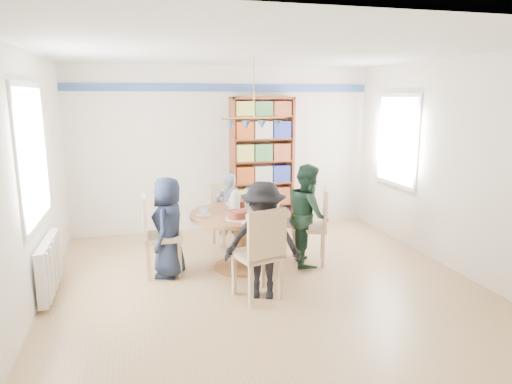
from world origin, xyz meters
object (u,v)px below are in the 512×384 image
object	(u,v)px
chair_near	(261,250)
chair_left	(155,231)
chair_far	(226,211)
person_near	(263,241)
chair_right	(316,222)
radiator	(50,266)
person_right	(308,215)
bookshelf	(262,165)
person_left	(168,227)
person_far	(229,210)
dining_table	(241,227)

from	to	relation	value
chair_near	chair_left	bearing A→B (deg)	136.30
chair_far	person_near	bearing A→B (deg)	-88.71
chair_right	person_near	xyz separation A→B (m)	(-0.98, -0.88, 0.09)
radiator	chair_near	distance (m)	2.39
person_right	bookshelf	distance (m)	1.85
radiator	person_near	world-z (taller)	person_near
person_right	chair_right	bearing A→B (deg)	-81.85
person_left	person_near	size ratio (longest dim) A/B	0.95
chair_far	person_left	bearing A→B (deg)	-131.00
chair_near	person_far	xyz separation A→B (m)	(0.01, 1.88, -0.02)
chair_near	person_far	distance (m)	1.88
chair_left	bookshelf	world-z (taller)	bookshelf
chair_left	person_near	world-z (taller)	person_near
chair_left	person_right	distance (m)	1.99
person_right	person_near	bearing A→B (deg)	143.80
person_near	dining_table	bearing A→B (deg)	113.28
radiator	bookshelf	xyz separation A→B (m)	(3.02, 2.04, 0.74)
person_right	radiator	bearing A→B (deg)	102.52
chair_right	chair_near	xyz separation A→B (m)	(-1.02, -0.95, 0.01)
radiator	person_right	world-z (taller)	person_right
dining_table	person_right	size ratio (longest dim) A/B	0.96
chair_left	chair_right	distance (m)	2.10
radiator	person_left	xyz separation A→B (m)	(1.34, 0.27, 0.28)
chair_right	dining_table	bearing A→B (deg)	177.27
bookshelf	person_far	bearing A→B (deg)	-130.62
chair_left	person_right	world-z (taller)	person_right
chair_near	bookshelf	xyz separation A→B (m)	(0.76, 2.75, 0.51)
chair_near	person_near	bearing A→B (deg)	60.96
person_right	person_near	size ratio (longest dim) A/B	1.03
person_right	chair_left	bearing A→B (deg)	95.59
person_right	bookshelf	xyz separation A→B (m)	(-0.14, 1.80, 0.41)
dining_table	person_near	size ratio (longest dim) A/B	0.99
person_far	bookshelf	xyz separation A→B (m)	(0.75, 0.87, 0.53)
dining_table	chair_right	distance (m)	1.02
dining_table	person_far	xyz separation A→B (m)	(0.01, 0.88, 0.01)
bookshelf	chair_far	bearing A→B (deg)	-136.97
dining_table	chair_near	size ratio (longest dim) A/B	1.24
chair_right	person_far	xyz separation A→B (m)	(-1.01, 0.93, -0.00)
chair_left	chair_right	xyz separation A→B (m)	(2.10, -0.09, -0.01)
chair_near	person_left	bearing A→B (deg)	133.46
dining_table	person_left	xyz separation A→B (m)	(-0.92, -0.02, 0.07)
chair_right	chair_far	world-z (taller)	chair_right
person_left	person_right	bearing A→B (deg)	107.42
radiator	bookshelf	size ratio (longest dim) A/B	0.45
bookshelf	radiator	bearing A→B (deg)	-145.97
person_right	dining_table	bearing A→B (deg)	95.08
dining_table	chair_left	size ratio (longest dim) A/B	1.25
radiator	chair_right	xyz separation A→B (m)	(3.28, 0.24, 0.22)
person_right	person_far	world-z (taller)	person_right
chair_right	bookshelf	bearing A→B (deg)	98.20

